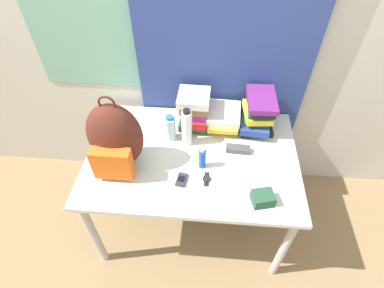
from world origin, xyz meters
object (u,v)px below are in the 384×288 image
object	(u,v)px
book_stack_right	(258,113)
sunglasses_case	(238,149)
book_stack_center	(223,117)
cell_phone	(182,180)
book_stack_left	(195,109)
water_bottle	(170,128)
sunscreen_bottle	(202,158)
wristwatch	(207,179)
sports_bottle	(187,128)
backpack	(115,139)
camera_pouch	(263,198)

from	to	relation	value
book_stack_right	sunglasses_case	xyz separation A→B (m)	(-0.12, -0.23, -0.11)
book_stack_center	cell_phone	bearing A→B (deg)	-114.84
book_stack_left	book_stack_right	bearing A→B (deg)	-0.21
water_bottle	sunscreen_bottle	size ratio (longest dim) A/B	1.19
water_bottle	sunglasses_case	xyz separation A→B (m)	(0.44, -0.08, -0.07)
book_stack_right	wristwatch	distance (m)	0.58
wristwatch	sports_bottle	bearing A→B (deg)	116.10
backpack	water_bottle	distance (m)	0.38
book_stack_center	wristwatch	distance (m)	0.49
backpack	sunglasses_case	size ratio (longest dim) A/B	3.28
sports_bottle	sunglasses_case	bearing A→B (deg)	-8.49
sports_bottle	sunglasses_case	size ratio (longest dim) A/B	1.80
sports_bottle	camera_pouch	distance (m)	0.62
book_stack_center	cell_phone	distance (m)	0.55
sunscreen_bottle	camera_pouch	world-z (taller)	sunscreen_bottle
book_stack_right	sunscreen_bottle	xyz separation A→B (m)	(-0.34, -0.38, -0.05)
book_stack_left	wristwatch	size ratio (longest dim) A/B	2.53
book_stack_left	book_stack_right	distance (m)	0.41
sunscreen_bottle	water_bottle	bearing A→B (deg)	134.73
sunglasses_case	camera_pouch	size ratio (longest dim) A/B	1.14
book_stack_right	sports_bottle	world-z (taller)	sports_bottle
sports_bottle	sunscreen_bottle	xyz separation A→B (m)	(0.11, -0.19, -0.06)
backpack	book_stack_left	bearing A→B (deg)	43.18
backpack	sunscreen_bottle	xyz separation A→B (m)	(0.49, 0.02, -0.14)
backpack	book_stack_center	size ratio (longest dim) A/B	1.79
sunscreen_bottle	wristwatch	size ratio (longest dim) A/B	1.59
water_bottle	sports_bottle	xyz separation A→B (m)	(0.11, -0.03, 0.04)
book_stack_left	wristwatch	distance (m)	0.50
cell_phone	backpack	bearing A→B (deg)	165.23
book_stack_left	camera_pouch	world-z (taller)	book_stack_left
sunglasses_case	camera_pouch	world-z (taller)	camera_pouch
backpack	sports_bottle	bearing A→B (deg)	28.46
book_stack_left	book_stack_center	distance (m)	0.20
backpack	water_bottle	xyz separation A→B (m)	(0.27, 0.24, -0.12)
cell_phone	sunglasses_case	world-z (taller)	sunglasses_case
camera_pouch	book_stack_center	bearing A→B (deg)	110.29
sunglasses_case	backpack	bearing A→B (deg)	-167.38
water_bottle	sunglasses_case	world-z (taller)	water_bottle
backpack	sports_bottle	world-z (taller)	backpack
book_stack_right	water_bottle	bearing A→B (deg)	-164.68
sunscreen_bottle	backpack	bearing A→B (deg)	-178.00
backpack	cell_phone	size ratio (longest dim) A/B	5.01
book_stack_right	backpack	bearing A→B (deg)	-154.79
book_stack_left	sports_bottle	xyz separation A→B (m)	(-0.04, -0.19, 0.00)
backpack	sunglasses_case	distance (m)	0.75
sports_bottle	cell_phone	world-z (taller)	sports_bottle
book_stack_left	sports_bottle	distance (m)	0.19
water_bottle	wristwatch	xyz separation A→B (m)	(0.25, -0.32, -0.08)
book_stack_center	sports_bottle	xyz separation A→B (m)	(-0.23, -0.19, 0.06)
book_stack_right	sunscreen_bottle	size ratio (longest dim) A/B	1.83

